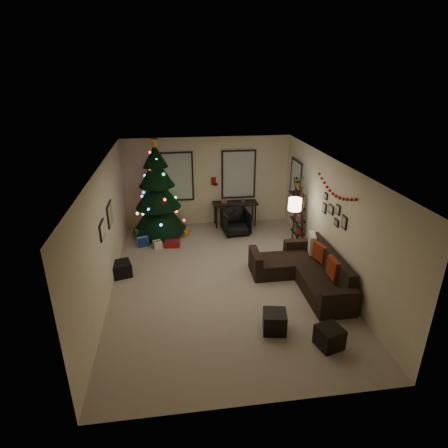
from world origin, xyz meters
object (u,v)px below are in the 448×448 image
Objects in this scene: christmas_tree at (158,196)px; desk at (235,205)px; sofa at (307,272)px; bookshelf at (298,216)px; desk_chair at (236,222)px.

christmas_tree is 2.12× the size of desk.
sofa is (3.35, -3.19, -0.93)m from christmas_tree.
sofa is 3.76m from desk.
sofa is at bearing -43.56° from christmas_tree.
bookshelf is at bearing -16.98° from christmas_tree.
christmas_tree reaches higher than sofa.
sofa is 1.85× the size of desk.
sofa is at bearing -102.13° from bookshelf.
desk is 1.88× the size of desk_chair.
desk is at bearing 9.83° from christmas_tree.
desk_chair is 1.87m from bookshelf.
bookshelf is (3.79, -1.16, -0.37)m from christmas_tree.
christmas_tree is at bearing 136.44° from sofa.
christmas_tree is 2.38m from desk_chair.
christmas_tree reaches higher than bookshelf.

